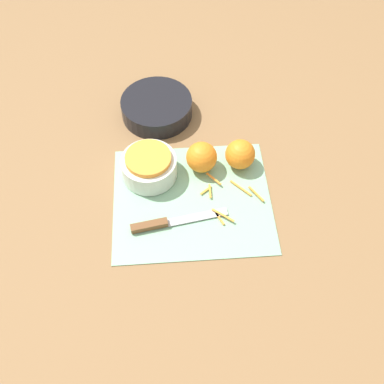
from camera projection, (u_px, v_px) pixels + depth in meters
ground_plane at (192, 200)px, 1.17m from camera, size 4.00×4.00×0.00m
cutting_board at (192, 199)px, 1.17m from camera, size 0.41×0.35×0.01m
bowl_speckled at (149, 166)px, 1.18m from camera, size 0.15×0.15×0.07m
bowl_dark at (157, 107)px, 1.33m from camera, size 0.21×0.21×0.06m
knife at (162, 223)px, 1.12m from camera, size 0.25×0.06×0.02m
orange_left at (202, 157)px, 1.19m from camera, size 0.08×0.08×0.08m
orange_right at (240, 154)px, 1.20m from camera, size 0.08×0.08×0.08m
peel_pile at (227, 196)px, 1.17m from camera, size 0.16×0.16×0.01m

